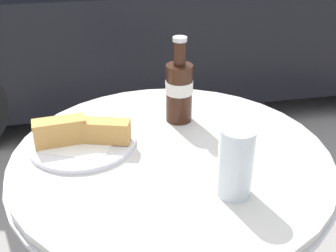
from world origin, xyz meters
TOP-DOWN VIEW (x-y plane):
  - bistro_table at (0.00, 0.00)m, footprint 0.72×0.72m
  - cola_bottle_left at (0.05, 0.15)m, footprint 0.07×0.07m
  - drinking_glass at (0.09, -0.16)m, footprint 0.07×0.07m
  - lunch_plate_near at (-0.19, 0.07)m, footprint 0.24×0.24m
  - parked_car at (0.44, 2.20)m, footprint 4.43×1.71m

SIDE VIEW (x-z plane):
  - bistro_table at x=0.00m, z-range 0.19..0.95m
  - parked_car at x=0.44m, z-range -0.02..1.18m
  - lunch_plate_near at x=-0.19m, z-range 0.74..0.82m
  - drinking_glass at x=0.09m, z-range 0.75..0.89m
  - cola_bottle_left at x=0.05m, z-range 0.73..0.95m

